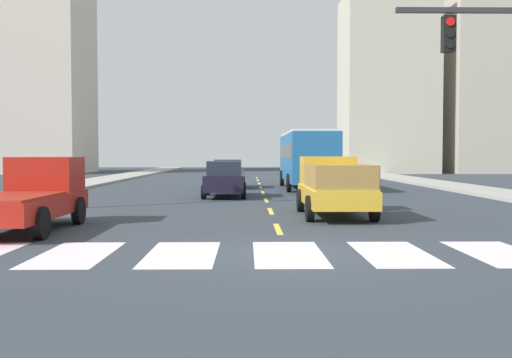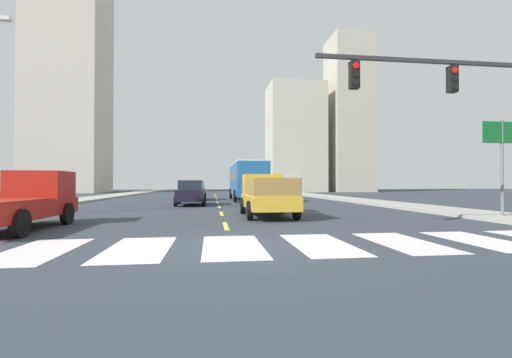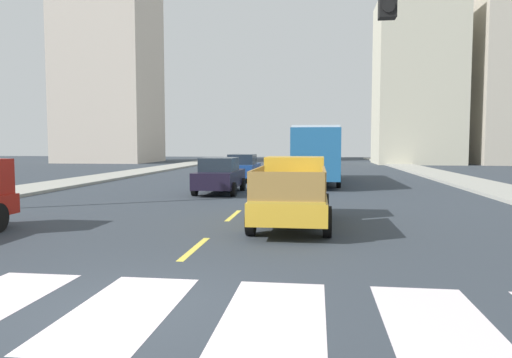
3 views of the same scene
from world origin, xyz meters
name	(u,v)px [view 2 (image 2 of 3)]	position (x,y,z in m)	size (l,w,h in m)	color
ground_plane	(233,246)	(0.00, 0.00, 0.00)	(160.00, 160.00, 0.00)	#313941
sidewalk_right	(366,201)	(11.83, 18.00, 0.07)	(3.08, 110.00, 0.15)	#A1A096
sidewalk_left	(52,203)	(-11.83, 18.00, 0.07)	(3.08, 110.00, 0.15)	#A1A096
crosswalk_stripe_2	(38,251)	(-4.35, 0.00, 0.00)	(1.42, 3.18, 0.01)	silver
crosswalk_stripe_3	(139,248)	(-2.17, 0.00, 0.00)	(1.42, 3.18, 0.01)	silver
crosswalk_stripe_4	(233,246)	(0.00, 0.00, 0.00)	(1.42, 3.18, 0.01)	silver
crosswalk_stripe_5	(320,244)	(2.17, 0.00, 0.00)	(1.42, 3.18, 0.01)	silver
crosswalk_stripe_6	(403,242)	(4.35, 0.00, 0.00)	(1.42, 3.18, 0.01)	silver
crosswalk_stripe_7	(480,240)	(6.52, 0.00, 0.00)	(1.42, 3.18, 0.01)	silver
lane_dash_0	(226,226)	(0.00, 4.00, 0.00)	(0.16, 2.40, 0.01)	#E2CF49
lane_dash_1	(222,214)	(0.00, 9.00, 0.00)	(0.16, 2.40, 0.01)	#E2CF49
lane_dash_2	(219,207)	(0.00, 14.00, 0.00)	(0.16, 2.40, 0.01)	#E2CF49
lane_dash_3	(218,202)	(0.00, 19.00, 0.00)	(0.16, 2.40, 0.01)	#E2CF49
lane_dash_4	(217,200)	(0.00, 24.00, 0.00)	(0.16, 2.40, 0.01)	#E2CF49
lane_dash_5	(216,197)	(0.00, 29.00, 0.00)	(0.16, 2.40, 0.01)	#E2CF49
lane_dash_6	(215,196)	(0.00, 34.00, 0.00)	(0.16, 2.40, 0.01)	#E2CF49
lane_dash_7	(215,194)	(0.00, 39.00, 0.00)	(0.16, 2.40, 0.01)	#E2CF49
pickup_stakebed	(266,196)	(2.03, 7.70, 0.94)	(2.18, 5.20, 1.96)	gold
pickup_dark	(23,201)	(-6.74, 4.11, 0.92)	(2.18, 5.20, 1.96)	#A71D13
city_bus	(247,178)	(2.66, 22.52, 1.95)	(2.72, 10.80, 3.32)	#215F96
sedan_far	(191,193)	(-1.91, 15.93, 0.86)	(2.02, 4.40, 1.72)	black
sedan_near_right	(195,191)	(-1.99, 23.52, 0.86)	(2.02, 4.40, 1.72)	navy
traffic_signal_gantry	(483,101)	(8.25, 1.83, 4.17)	(8.35, 0.27, 6.00)	#2D2D33
direction_sign_green	(502,147)	(11.57, 4.68, 3.03)	(1.70, 0.12, 4.20)	slate
tower_tall_centre	(70,34)	(-24.15, 52.61, 26.70)	(11.35, 10.44, 53.39)	beige
block_mid_left	(349,115)	(24.46, 51.63, 14.05)	(7.18, 7.59, 28.10)	#B4AB9A
block_mid_right	(295,139)	(14.43, 52.02, 9.57)	(9.61, 8.22, 19.15)	#BDB8A2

